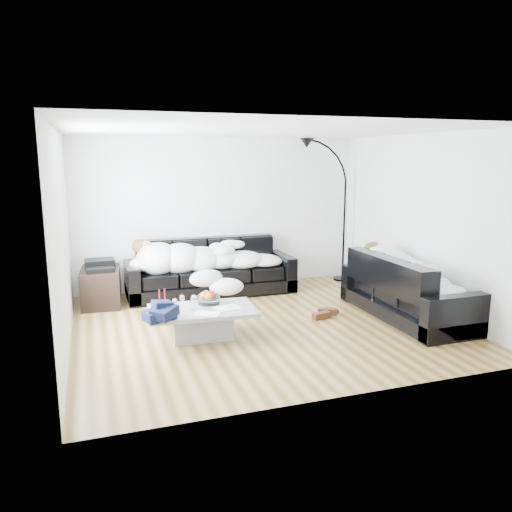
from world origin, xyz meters
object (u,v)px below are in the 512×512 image
object	(u,v)px
fruit_bowl	(209,297)
floor_lamp	(344,219)
sofa_right	(408,287)
coffee_table	(202,323)
wine_glass_b	(175,305)
sleeper_back	(211,256)
shoes	(324,313)
stereo	(100,265)
sofa_back	(211,267)
sleeper_right	(408,273)
wine_glass_a	(182,301)
candle_left	(159,298)
wine_glass_c	(194,303)
candle_right	(165,298)
av_cabinet	(101,287)

from	to	relation	value
fruit_bowl	floor_lamp	xyz separation A→B (m)	(3.03, 1.99, 0.66)
sofa_right	coffee_table	distance (m)	2.98
wine_glass_b	floor_lamp	world-z (taller)	floor_lamp
wine_glass_b	sleeper_back	bearing A→B (deg)	64.36
coffee_table	shoes	xyz separation A→B (m)	(1.85, 0.28, -0.14)
stereo	sofa_back	bearing A→B (deg)	0.56
sleeper_back	wine_glass_b	size ratio (longest dim) A/B	15.27
fruit_bowl	sofa_back	bearing A→B (deg)	75.77
fruit_bowl	wine_glass_b	size ratio (longest dim) A/B	1.89
coffee_table	wine_glass_b	distance (m)	0.43
sleeper_right	wine_glass_a	xyz separation A→B (m)	(-3.19, 0.24, -0.18)
sofa_right	shoes	distance (m)	1.24
sofa_right	candle_left	xyz separation A→B (m)	(-3.46, 0.36, 0.05)
sofa_right	shoes	size ratio (longest dim) A/B	4.79
wine_glass_c	wine_glass_b	bearing A→B (deg)	167.30
sleeper_right	coffee_table	xyz separation A→B (m)	(-2.97, 0.09, -0.46)
sofa_right	floor_lamp	distance (m)	2.39
coffee_table	candle_left	xyz separation A→B (m)	(-0.49, 0.26, 0.30)
candle_right	shoes	xyz separation A→B (m)	(2.27, 0.03, -0.45)
wine_glass_c	stereo	xyz separation A→B (m)	(-1.06, 1.95, 0.16)
sofa_right	coffee_table	xyz separation A→B (m)	(-2.97, 0.09, -0.25)
sofa_right	sleeper_right	xyz separation A→B (m)	(0.00, 0.00, 0.21)
sofa_back	sofa_right	world-z (taller)	sofa_back
sleeper_right	sleeper_back	bearing A→B (deg)	48.87
candle_left	floor_lamp	world-z (taller)	floor_lamp
sofa_right	wine_glass_c	world-z (taller)	sofa_right
wine_glass_c	floor_lamp	xyz separation A→B (m)	(3.27, 2.20, 0.65)
sofa_right	candle_right	distance (m)	3.41
fruit_bowl	floor_lamp	distance (m)	3.69
av_cabinet	stereo	xyz separation A→B (m)	(0.00, 0.00, 0.35)
av_cabinet	wine_glass_c	bearing A→B (deg)	-57.13
av_cabinet	fruit_bowl	bearing A→B (deg)	-48.96
sofa_back	wine_glass_a	size ratio (longest dim) A/B	17.46
wine_glass_b	candle_left	distance (m)	0.28
candle_left	floor_lamp	size ratio (longest dim) A/B	0.10
wine_glass_b	candle_right	bearing A→B (deg)	113.18
sofa_back	candle_left	distance (m)	2.07
wine_glass_a	wine_glass_c	distance (m)	0.21
wine_glass_a	stereo	xyz separation A→B (m)	(-0.95, 1.78, 0.17)
wine_glass_c	shoes	world-z (taller)	wine_glass_c
fruit_bowl	stereo	xyz separation A→B (m)	(-1.30, 1.74, 0.16)
sleeper_back	candle_right	size ratio (longest dim) A/B	10.10
shoes	wine_glass_c	bearing A→B (deg)	-172.94
coffee_table	stereo	xyz separation A→B (m)	(-1.17, 1.93, 0.45)
shoes	sleeper_back	bearing A→B (deg)	124.68
stereo	floor_lamp	xyz separation A→B (m)	(4.33, 0.25, 0.50)
sleeper_right	coffee_table	distance (m)	3.00
candle_left	candle_right	distance (m)	0.07
wine_glass_a	shoes	distance (m)	2.11
coffee_table	shoes	size ratio (longest dim) A/B	2.89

